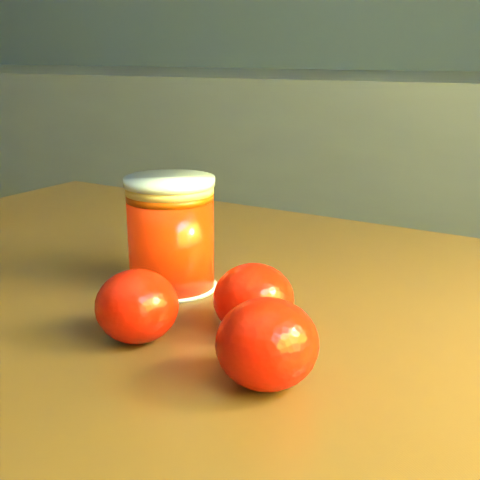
% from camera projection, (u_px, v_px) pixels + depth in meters
% --- Properties ---
extents(kitchen_counter, '(3.15, 0.60, 0.90)m').
position_uv_depth(kitchen_counter, '(127.00, 227.00, 1.98)').
color(kitchen_counter, '#49494E').
rests_on(kitchen_counter, ground).
extents(table, '(1.09, 0.83, 0.75)m').
position_uv_depth(table, '(207.00, 417.00, 0.58)').
color(table, brown).
rests_on(table, ground).
extents(juice_glass, '(0.08, 0.08, 0.10)m').
position_uv_depth(juice_glass, '(171.00, 234.00, 0.60)').
color(juice_glass, red).
rests_on(juice_glass, table).
extents(orange_front, '(0.07, 0.07, 0.05)m').
position_uv_depth(orange_front, '(254.00, 299.00, 0.51)').
color(orange_front, red).
rests_on(orange_front, table).
extents(orange_back, '(0.07, 0.07, 0.05)m').
position_uv_depth(orange_back, '(137.00, 306.00, 0.49)').
color(orange_back, red).
rests_on(orange_back, table).
extents(orange_extra, '(0.08, 0.08, 0.06)m').
position_uv_depth(orange_extra, '(267.00, 344.00, 0.43)').
color(orange_extra, red).
rests_on(orange_extra, table).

